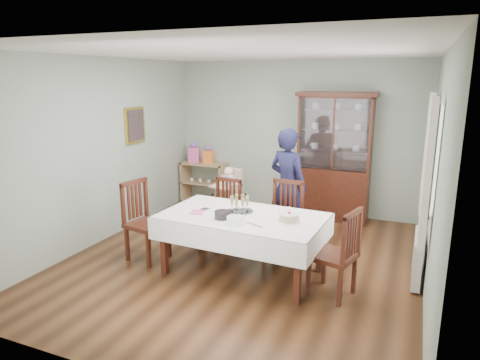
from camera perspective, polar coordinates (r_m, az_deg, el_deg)
The scene contains 25 objects.
floor at distance 5.86m, azimuth 0.32°, elevation -10.72°, with size 5.00×5.00×0.00m, color #593319.
room_shell at distance 5.88m, azimuth 2.34°, elevation 6.65°, with size 5.00×5.00×5.00m.
dining_table at distance 5.39m, azimuth 0.32°, elevation -8.49°, with size 2.06×1.26×0.76m.
china_cabinet at distance 7.42m, azimuth 12.45°, elevation 3.25°, with size 1.30×0.48×2.18m.
sideboard at distance 8.40m, azimuth -4.77°, elevation -0.35°, with size 0.90×0.38×0.80m.
picture_frame at distance 7.19m, azimuth -13.83°, elevation 7.09°, with size 0.04×0.48×0.58m, color gold.
window at distance 5.31m, azimuth 24.45°, elevation 3.02°, with size 0.04×1.02×1.22m, color white.
curtain_left at distance 4.72m, azimuth 23.75°, elevation 0.66°, with size 0.07×0.30×1.55m, color silver.
curtain_right at distance 5.94m, azimuth 23.67°, elevation 3.11°, with size 0.07×0.30×1.55m, color silver.
radiator at distance 5.65m, azimuth 22.59°, elevation -9.47°, with size 0.10×0.80×0.55m, color white.
chair_far_left at distance 6.26m, azimuth -2.38°, elevation -6.24°, with size 0.50×0.50×0.98m.
chair_far_right at distance 5.94m, azimuth 5.73°, elevation -7.24°, with size 0.48×0.48×1.03m.
chair_end_left at distance 5.96m, azimuth -12.32°, elevation -7.33°, with size 0.56×0.56×1.07m.
chair_end_right at distance 5.00m, azimuth 12.36°, elevation -11.65°, with size 0.56×0.56×1.03m.
woman at distance 6.33m, azimuth 6.39°, elevation -0.76°, with size 0.62×0.41×1.71m, color #171632.
high_chair at distance 6.91m, azimuth -1.50°, elevation -3.38°, with size 0.58×0.58×1.02m.
champagne_tray at distance 5.35m, azimuth -0.05°, elevation -3.68°, with size 0.34×0.34×0.21m.
birthday_cake at distance 5.05m, azimuth 6.58°, elevation -5.03°, with size 0.27×0.27×0.18m.
plate_stack_dark at distance 5.14m, azimuth -2.37°, elevation -4.66°, with size 0.19×0.19×0.09m, color black.
plate_stack_white at distance 4.95m, azimuth -0.63°, elevation -5.39°, with size 0.20×0.20×0.09m, color white.
napkin_stack at distance 5.36m, azimuth -5.77°, elevation -4.31°, with size 0.15×0.15×0.02m, color #EA569B.
cutlery at distance 5.50m, azimuth -5.23°, elevation -3.89°, with size 0.12×0.17×0.01m, color silver, non-canonical shape.
cake_knife at distance 4.92m, azimuth 1.92°, elevation -5.98°, with size 0.27×0.02×0.01m, color silver.
gift_bag_pink at distance 8.36m, azimuth -6.18°, elevation 3.58°, with size 0.24×0.20×0.39m.
gift_bag_orange at distance 8.22m, azimuth -4.27°, elevation 3.32°, with size 0.22×0.18×0.35m.
Camera 1 is at (2.04, -4.94, 2.41)m, focal length 32.00 mm.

